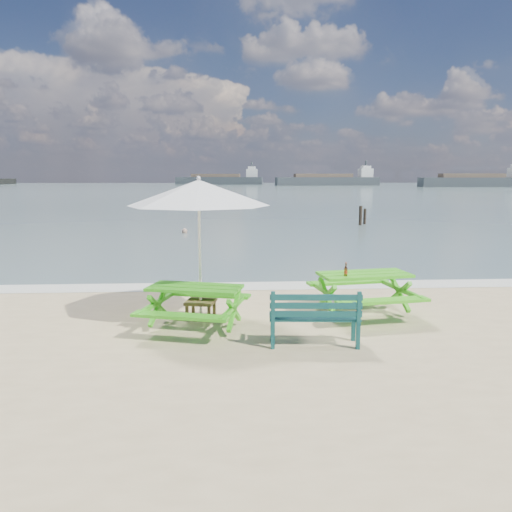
{
  "coord_description": "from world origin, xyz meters",
  "views": [
    {
      "loc": [
        -0.57,
        -7.13,
        2.65
      ],
      "look_at": [
        0.02,
        3.0,
        1.0
      ],
      "focal_mm": 35.0,
      "sensor_mm": 36.0,
      "label": 1
    }
  ],
  "objects": [
    {
      "name": "sea",
      "position": [
        0.0,
        85.0,
        0.0
      ],
      "size": [
        300.0,
        300.0,
        0.0
      ],
      "primitive_type": "plane",
      "color": "slate",
      "rests_on": "ground"
    },
    {
      "name": "beer_bottle",
      "position": [
        1.6,
        1.76,
        0.89
      ],
      "size": [
        0.06,
        0.06,
        0.25
      ],
      "color": "#964815",
      "rests_on": "picnic_table_right"
    },
    {
      "name": "foam_strip",
      "position": [
        0.0,
        4.6,
        0.01
      ],
      "size": [
        22.0,
        0.9,
        0.01
      ],
      "primitive_type": "cube",
      "color": "silver",
      "rests_on": "ground"
    },
    {
      "name": "patio_umbrella",
      "position": [
        -1.08,
        1.97,
        2.33
      ],
      "size": [
        3.08,
        3.08,
        2.57
      ],
      "color": "silver",
      "rests_on": "ground"
    },
    {
      "name": "mooring_pilings",
      "position": [
        6.66,
        19.22,
        0.38
      ],
      "size": [
        0.56,
        0.76,
        1.24
      ],
      "color": "black",
      "rests_on": "ground"
    },
    {
      "name": "cargo_ships",
      "position": [
        57.23,
        121.8,
        1.18
      ],
      "size": [
        144.79,
        38.76,
        4.4
      ],
      "color": "#33393C",
      "rests_on": "ground"
    },
    {
      "name": "side_table",
      "position": [
        -1.08,
        1.97,
        0.18
      ],
      "size": [
        0.62,
        0.62,
        0.34
      ],
      "color": "brown",
      "rests_on": "ground"
    },
    {
      "name": "picnic_table_right",
      "position": [
        2.02,
        2.02,
        0.39
      ],
      "size": [
        1.97,
        2.13,
        0.81
      ],
      "color": "green",
      "rests_on": "ground"
    },
    {
      "name": "picnic_table_left",
      "position": [
        -1.14,
        1.3,
        0.36
      ],
      "size": [
        1.99,
        2.12,
        0.76
      ],
      "color": "green",
      "rests_on": "ground"
    },
    {
      "name": "swimmer",
      "position": [
        -2.55,
        15.91,
        -0.56
      ],
      "size": [
        0.65,
        0.51,
        1.57
      ],
      "color": "tan",
      "rests_on": "ground"
    },
    {
      "name": "park_bench",
      "position": [
        0.78,
        0.38,
        0.27
      ],
      "size": [
        1.44,
        0.58,
        0.87
      ],
      "color": "#0E3D3D",
      "rests_on": "ground"
    }
  ]
}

